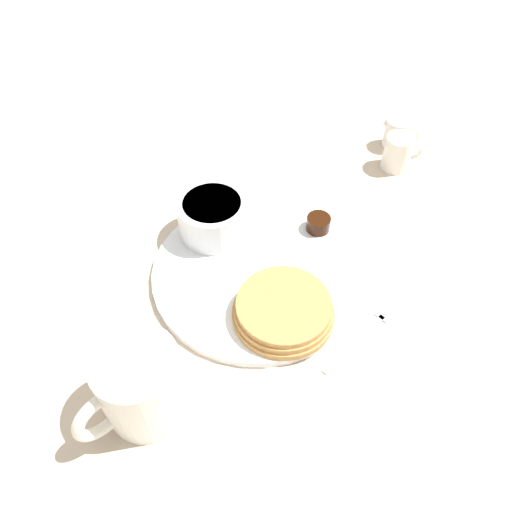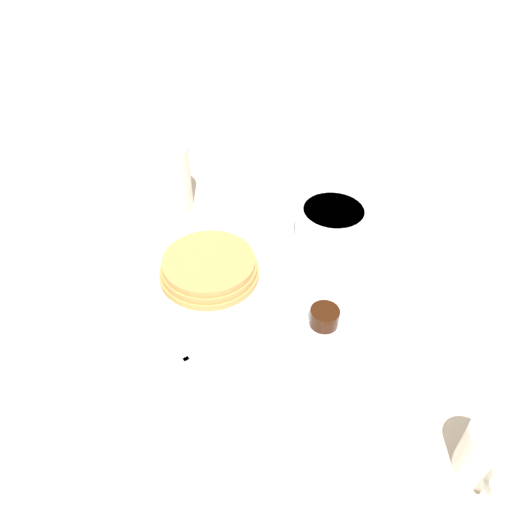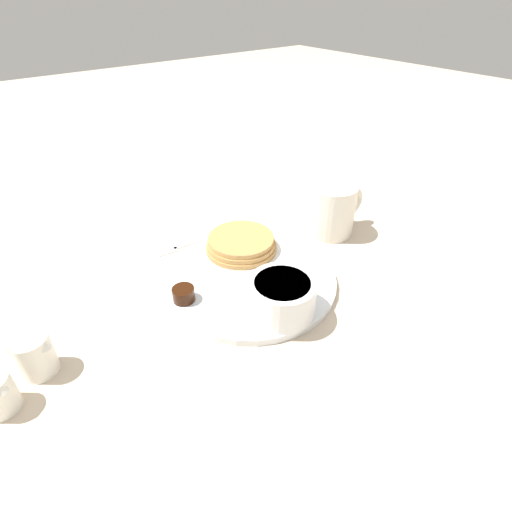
# 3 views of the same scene
# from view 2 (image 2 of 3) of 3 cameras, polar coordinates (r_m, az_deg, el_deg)

# --- Properties ---
(ground_plane) EXTENTS (4.00, 4.00, 0.00)m
(ground_plane) POSITION_cam_2_polar(r_m,az_deg,el_deg) (0.67, 1.74, -1.83)
(ground_plane) COLOR #C6B299
(plate) EXTENTS (0.29, 0.29, 0.01)m
(plate) POSITION_cam_2_polar(r_m,az_deg,el_deg) (0.67, 1.75, -1.46)
(plate) COLOR white
(plate) RESTS_ON ground_plane
(pancake_stack) EXTENTS (0.13, 0.13, 0.03)m
(pancake_stack) POSITION_cam_2_polar(r_m,az_deg,el_deg) (0.65, -5.38, -1.31)
(pancake_stack) COLOR #B78447
(pancake_stack) RESTS_ON plate
(bowl) EXTENTS (0.10, 0.10, 0.06)m
(bowl) POSITION_cam_2_polar(r_m,az_deg,el_deg) (0.69, 8.66, 3.54)
(bowl) COLOR white
(bowl) RESTS_ON plate
(syrup_cup) EXTENTS (0.03, 0.03, 0.02)m
(syrup_cup) POSITION_cam_2_polar(r_m,az_deg,el_deg) (0.59, 7.82, -6.92)
(syrup_cup) COLOR black
(syrup_cup) RESTS_ON plate
(butter_ramekin) EXTENTS (0.05, 0.05, 0.04)m
(butter_ramekin) POSITION_cam_2_polar(r_m,az_deg,el_deg) (0.70, 10.19, 2.12)
(butter_ramekin) COLOR white
(butter_ramekin) RESTS_ON plate
(coffee_mug) EXTENTS (0.09, 0.13, 0.10)m
(coffee_mug) POSITION_cam_2_polar(r_m,az_deg,el_deg) (0.78, -10.96, 8.97)
(coffee_mug) COLOR silver
(coffee_mug) RESTS_ON ground_plane
(creamer_pitcher_near) EXTENTS (0.06, 0.05, 0.06)m
(creamer_pitcher_near) POSITION_cam_2_polar(r_m,az_deg,el_deg) (0.53, 24.83, -19.73)
(creamer_pitcher_near) COLOR white
(creamer_pitcher_near) RESTS_ON ground_plane
(fork) EXTENTS (0.03, 0.15, 0.00)m
(fork) POSITION_cam_2_polar(r_m,az_deg,el_deg) (0.59, -8.84, -10.33)
(fork) COLOR silver
(fork) RESTS_ON ground_plane
(napkin) EXTENTS (0.13, 0.11, 0.00)m
(napkin) POSITION_cam_2_polar(r_m,az_deg,el_deg) (0.82, -18.88, 5.01)
(napkin) COLOR white
(napkin) RESTS_ON ground_plane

